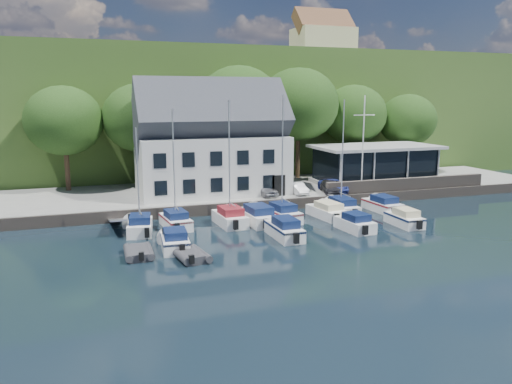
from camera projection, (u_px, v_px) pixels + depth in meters
ground at (360, 240)px, 36.15m from camera, size 180.00×180.00×0.00m
quay at (275, 191)px, 52.35m from camera, size 60.00×13.00×1.00m
quay_face at (299, 203)px, 46.29m from camera, size 60.00×0.30×1.00m
hillside at (190, 109)px, 92.36m from camera, size 160.00×75.00×16.00m
field_patch at (220, 67)px, 100.79m from camera, size 50.00×30.00×0.30m
farmhouse at (323, 40)px, 87.68m from camera, size 10.40×7.00×8.20m
harbor_building at (211, 148)px, 48.31m from camera, size 14.40×8.20×8.70m
club_pavilion at (375, 164)px, 53.92m from camera, size 13.20×7.20×4.10m
seawall at (407, 184)px, 50.22m from camera, size 18.00×0.50×1.20m
gangway at (117, 228)px, 39.36m from camera, size 1.20×6.00×1.40m
car_silver at (264, 189)px, 47.24m from camera, size 2.09×3.85×1.24m
car_white at (297, 188)px, 48.17m from camera, size 1.22×3.36×1.10m
car_dgrey at (331, 187)px, 48.71m from camera, size 2.64×4.41×1.20m
car_blue at (333, 185)px, 49.04m from camera, size 2.02×4.03×1.32m
flagpole at (363, 144)px, 48.46m from camera, size 2.25×0.20×9.37m
tree_0 at (65, 139)px, 49.13m from camera, size 7.56×7.56×10.33m
tree_1 at (141, 136)px, 51.26m from camera, size 7.74×7.74×10.58m
tree_2 at (239, 125)px, 53.99m from camera, size 9.18×9.18×12.55m
tree_3 at (298, 124)px, 56.72m from camera, size 9.13×9.13×12.47m
tree_4 at (353, 130)px, 59.84m from camera, size 7.80×7.80×10.66m
tree_5 at (407, 134)px, 61.10m from camera, size 7.00×7.00×9.57m
boat_r1_0 at (138, 175)px, 37.17m from camera, size 2.71×5.64×8.94m
boat_r1_1 at (174, 173)px, 38.82m from camera, size 2.53×5.86×8.78m
boat_r1_2 at (229, 168)px, 39.55m from camera, size 2.45×5.94×9.40m
boat_r1_3 at (257, 214)px, 40.87m from camera, size 2.66×6.88×1.55m
boat_r1_4 at (282, 164)px, 40.91m from camera, size 2.71×6.16×9.60m
boat_r1_5 at (327, 210)px, 42.82m from camera, size 2.71×6.25×1.39m
boat_r1_6 at (342, 162)px, 43.48m from camera, size 2.27×6.21×9.19m
boat_r1_7 at (383, 203)px, 45.29m from camera, size 2.39×6.05×1.44m
boat_r2_0 at (175, 239)px, 33.83m from camera, size 2.29×5.23×1.45m
boat_r2_2 at (284, 227)px, 36.67m from camera, size 1.87×6.09×1.55m
boat_r2_3 at (355, 222)px, 38.63m from camera, size 2.40×5.11×1.43m
boat_r2_4 at (404, 217)px, 40.13m from camera, size 1.83×5.15×1.42m
dinghy_0 at (139, 251)px, 32.37m from camera, size 1.94×3.17×0.73m
dinghy_1 at (190, 254)px, 31.84m from camera, size 2.37×3.45×0.75m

